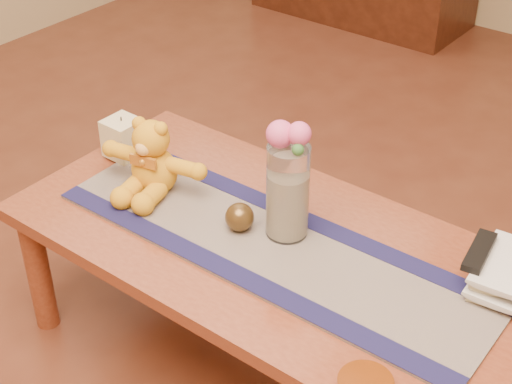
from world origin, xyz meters
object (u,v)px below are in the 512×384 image
Objects in this scene: pillar_candle at (123,138)px; bronze_ball at (240,217)px; teddy_bear at (153,156)px; glass_vase at (288,191)px; book_bottom at (476,273)px; tv_remote at (479,251)px.

pillar_candle reaches higher than bronze_ball.
teddy_bear is 1.18× the size of glass_vase.
book_bottom is (1.08, 0.13, -0.06)m from pillar_candle.
teddy_bear is at bearing -178.77° from book_bottom.
teddy_bear is at bearing -172.52° from glass_vase.
book_bottom is at bearing 20.22° from bronze_ball.
glass_vase is at bearing -172.24° from tv_remote.
tv_remote reaches higher than book_bottom.
pillar_candle is 0.52m from bronze_ball.
book_bottom is (0.57, 0.21, -0.04)m from bronze_ball.
book_bottom is 0.08m from tv_remote.
tv_remote is at bearing 16.40° from glass_vase.
pillar_candle is 1.53× the size of bronze_ball.
glass_vase is 0.50m from book_bottom.
bronze_ball is 0.61m from tv_remote.
tv_remote is at bearing 19.30° from bronze_ball.
teddy_bear is at bearing -176.40° from tv_remote.
teddy_bear is 0.42m from glass_vase.
teddy_bear is 0.91m from tv_remote.
pillar_candle is at bearing 171.11° from bronze_ball.
tv_remote is at bearing -0.07° from teddy_bear.
pillar_candle is 0.53× the size of book_bottom.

